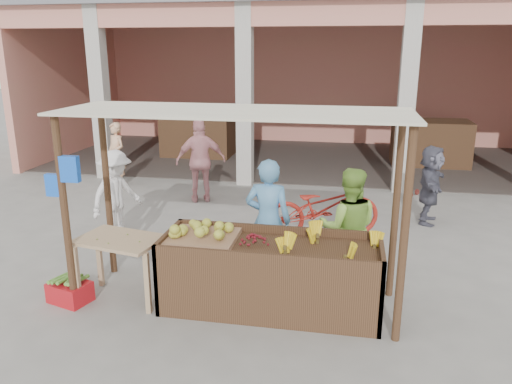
% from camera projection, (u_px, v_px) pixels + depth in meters
% --- Properties ---
extents(ground, '(60.00, 60.00, 0.00)m').
position_uv_depth(ground, '(231.00, 303.00, 6.21)').
color(ground, slate).
rests_on(ground, ground).
extents(market_building, '(14.40, 6.40, 4.20)m').
position_uv_depth(market_building, '(306.00, 62.00, 13.87)').
color(market_building, tan).
rests_on(market_building, ground).
extents(fruit_stall, '(2.60, 0.95, 0.80)m').
position_uv_depth(fruit_stall, '(271.00, 277.00, 6.01)').
color(fruit_stall, '#4D321F').
rests_on(fruit_stall, ground).
extents(stall_awning, '(4.09, 1.35, 2.39)m').
position_uv_depth(stall_awning, '(228.00, 146.00, 5.72)').
color(stall_awning, '#4D321F').
rests_on(stall_awning, ground).
extents(banana_heap, '(1.15, 0.63, 0.21)m').
position_uv_depth(banana_heap, '(328.00, 242.00, 5.74)').
color(banana_heap, gold).
rests_on(banana_heap, fruit_stall).
extents(melon_tray, '(0.83, 0.72, 0.22)m').
position_uv_depth(melon_tray, '(202.00, 232.00, 6.07)').
color(melon_tray, '#986D4E').
rests_on(melon_tray, fruit_stall).
extents(berry_heap, '(0.42, 0.35, 0.13)m').
position_uv_depth(berry_heap, '(253.00, 239.00, 5.95)').
color(berry_heap, maroon).
rests_on(berry_heap, fruit_stall).
extents(side_table, '(1.12, 0.86, 0.82)m').
position_uv_depth(side_table, '(120.00, 249.00, 6.15)').
color(side_table, tan).
rests_on(side_table, ground).
extents(papaya_pile, '(0.69, 0.40, 0.20)m').
position_uv_depth(papaya_pile, '(119.00, 231.00, 6.08)').
color(papaya_pile, '#4F892D').
rests_on(papaya_pile, side_table).
extents(red_crate, '(0.57, 0.47, 0.25)m').
position_uv_depth(red_crate, '(70.00, 292.00, 6.22)').
color(red_crate, '#B5131A').
rests_on(red_crate, ground).
extents(plantain_bundle, '(0.39, 0.27, 0.08)m').
position_uv_depth(plantain_bundle, '(69.00, 280.00, 6.18)').
color(plantain_bundle, '#5B9536').
rests_on(plantain_bundle, red_crate).
extents(produce_sacks, '(0.70, 0.65, 0.53)m').
position_uv_depth(produce_sacks, '(419.00, 185.00, 10.56)').
color(produce_sacks, maroon).
rests_on(produce_sacks, ground).
extents(vendor_blue, '(0.69, 0.52, 1.80)m').
position_uv_depth(vendor_blue, '(268.00, 217.00, 6.62)').
color(vendor_blue, '#5896CA').
rests_on(vendor_blue, ground).
extents(vendor_green, '(0.84, 0.51, 1.69)m').
position_uv_depth(vendor_green, '(349.00, 225.00, 6.49)').
color(vendor_green, '#8DBF47').
rests_on(vendor_green, ground).
extents(motorcycle, '(1.41, 2.17, 1.07)m').
position_uv_depth(motorcycle, '(323.00, 206.00, 8.25)').
color(motorcycle, '#A3231A').
rests_on(motorcycle, ground).
extents(shopper_a, '(0.90, 1.15, 1.61)m').
position_uv_depth(shopper_a, '(116.00, 192.00, 8.13)').
color(shopper_a, silver).
rests_on(shopper_a, ground).
extents(shopper_b, '(1.21, 0.92, 1.83)m').
position_uv_depth(shopper_b, '(201.00, 158.00, 10.10)').
color(shopper_b, '#D38B8F').
rests_on(shopper_b, ground).
extents(shopper_d, '(0.82, 1.47, 1.50)m').
position_uv_depth(shopper_d, '(431.00, 183.00, 8.89)').
color(shopper_d, '#4F4E5C').
rests_on(shopper_d, ground).
extents(shopper_e, '(0.71, 0.66, 1.52)m').
position_uv_depth(shopper_e, '(116.00, 153.00, 11.34)').
color(shopper_e, '#EAAF83').
rests_on(shopper_e, ground).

